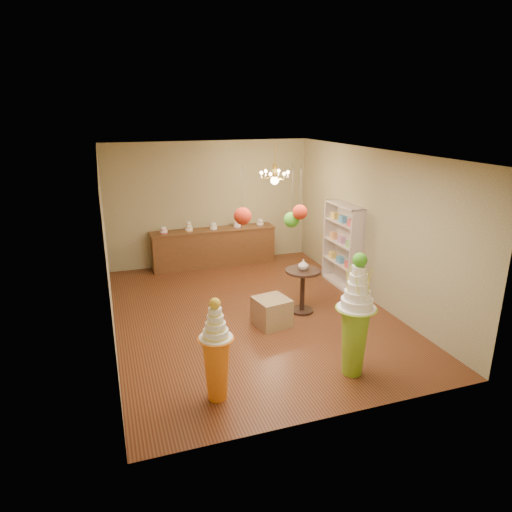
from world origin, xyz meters
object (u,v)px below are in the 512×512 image
object	(u,v)px
pedestal_orange	(217,359)
round_table	(303,285)
pedestal_green	(355,326)
sideboard	(214,247)

from	to	relation	value
pedestal_orange	round_table	bearing A→B (deg)	44.36
pedestal_green	sideboard	world-z (taller)	pedestal_green
sideboard	round_table	world-z (taller)	sideboard
sideboard	round_table	xyz separation A→B (m)	(0.94, -3.20, 0.07)
pedestal_orange	pedestal_green	bearing A→B (deg)	-1.25
pedestal_orange	sideboard	bearing A→B (deg)	76.69
pedestal_green	sideboard	xyz separation A→B (m)	(-0.75, 5.40, -0.29)
sideboard	round_table	bearing A→B (deg)	-73.70
pedestal_green	sideboard	distance (m)	5.46
pedestal_orange	round_table	world-z (taller)	pedestal_orange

